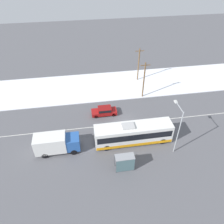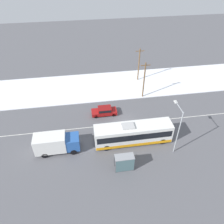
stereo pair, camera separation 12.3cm
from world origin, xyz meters
TOP-DOWN VIEW (x-y plane):
  - ground_plane at (0.00, 0.00)m, footprint 120.00×120.00m
  - snow_lot at (0.00, 12.27)m, footprint 80.00×11.02m
  - lane_marking_center at (0.00, 0.00)m, footprint 60.00×0.12m
  - city_bus at (0.09, -4.16)m, footprint 11.47×2.57m
  - box_truck at (-11.15, -4.30)m, footprint 6.29×2.30m
  - sedan_car at (-3.31, 3.01)m, footprint 4.38×1.80m
  - pedestrian_at_stop at (-1.84, -7.69)m, footprint 0.56×0.25m
  - bus_shelter at (-2.17, -9.10)m, footprint 2.53×1.20m
  - streetlamp at (5.52, -6.48)m, footprint 0.36×2.89m
  - utility_pole_roadside at (4.70, 7.23)m, footprint 1.80×0.24m
  - utility_pole_snowlot at (5.34, 13.64)m, footprint 1.80×0.24m

SIDE VIEW (x-z plane):
  - ground_plane at x=0.00m, z-range 0.00..0.00m
  - lane_marking_center at x=0.00m, z-range 0.00..0.00m
  - snow_lot at x=0.00m, z-range 0.00..0.12m
  - sedan_car at x=-3.31m, z-range 0.07..1.50m
  - pedestrian_at_stop at x=-1.84m, z-range 0.18..1.74m
  - box_truck at x=-11.15m, z-range 0.15..3.16m
  - city_bus at x=0.09m, z-range -0.04..3.36m
  - bus_shelter at x=-2.17m, z-range 0.47..2.87m
  - utility_pole_snowlot at x=5.34m, z-range 0.18..7.33m
  - utility_pole_roadside at x=4.70m, z-range 0.18..7.43m
  - streetlamp at x=5.52m, z-range 1.01..8.37m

